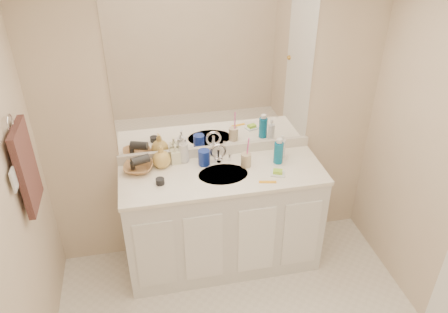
% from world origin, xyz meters
% --- Properties ---
extents(wall_back, '(2.60, 0.02, 2.40)m').
position_xyz_m(wall_back, '(0.00, 1.30, 1.20)').
color(wall_back, beige).
rests_on(wall_back, floor).
extents(vanity_cabinet, '(1.50, 0.55, 0.85)m').
position_xyz_m(vanity_cabinet, '(0.00, 1.02, 0.42)').
color(vanity_cabinet, silver).
rests_on(vanity_cabinet, floor).
extents(countertop, '(1.52, 0.57, 0.03)m').
position_xyz_m(countertop, '(0.00, 1.02, 0.86)').
color(countertop, white).
rests_on(countertop, vanity_cabinet).
extents(backsplash, '(1.52, 0.03, 0.08)m').
position_xyz_m(backsplash, '(0.00, 1.29, 0.92)').
color(backsplash, silver).
rests_on(backsplash, countertop).
extents(sink_basin, '(0.37, 0.37, 0.02)m').
position_xyz_m(sink_basin, '(0.00, 1.00, 0.87)').
color(sink_basin, beige).
rests_on(sink_basin, countertop).
extents(faucet, '(0.02, 0.02, 0.11)m').
position_xyz_m(faucet, '(0.00, 1.18, 0.94)').
color(faucet, silver).
rests_on(faucet, countertop).
extents(mirror, '(1.48, 0.01, 1.20)m').
position_xyz_m(mirror, '(0.00, 1.29, 1.56)').
color(mirror, white).
rests_on(mirror, wall_back).
extents(blue_mug, '(0.10, 0.10, 0.12)m').
position_xyz_m(blue_mug, '(-0.11, 1.17, 0.94)').
color(blue_mug, navy).
rests_on(blue_mug, countertop).
extents(tan_cup, '(0.10, 0.10, 0.11)m').
position_xyz_m(tan_cup, '(0.19, 1.08, 0.93)').
color(tan_cup, '#C4AE8A').
rests_on(tan_cup, countertop).
extents(toothbrush, '(0.02, 0.04, 0.19)m').
position_xyz_m(toothbrush, '(0.20, 1.08, 1.03)').
color(toothbrush, '#FF43AE').
rests_on(toothbrush, tan_cup).
extents(mouthwash_bottle, '(0.09, 0.09, 0.17)m').
position_xyz_m(mouthwash_bottle, '(0.44, 1.08, 0.96)').
color(mouthwash_bottle, '#0B638C').
rests_on(mouthwash_bottle, countertop).
extents(clear_pump_bottle, '(0.06, 0.06, 0.15)m').
position_xyz_m(clear_pump_bottle, '(0.49, 1.15, 0.95)').
color(clear_pump_bottle, silver).
rests_on(clear_pump_bottle, countertop).
extents(soap_dish, '(0.12, 0.11, 0.01)m').
position_xyz_m(soap_dish, '(0.39, 0.92, 0.89)').
color(soap_dish, white).
rests_on(soap_dish, countertop).
extents(green_soap, '(0.08, 0.07, 0.02)m').
position_xyz_m(green_soap, '(0.39, 0.92, 0.90)').
color(green_soap, '#9CDA35').
rests_on(green_soap, soap_dish).
extents(orange_comb, '(0.13, 0.05, 0.01)m').
position_xyz_m(orange_comb, '(0.29, 0.84, 0.88)').
color(orange_comb, '#FDA91A').
rests_on(orange_comb, countertop).
extents(dark_jar, '(0.08, 0.08, 0.04)m').
position_xyz_m(dark_jar, '(-0.46, 0.97, 0.90)').
color(dark_jar, black).
rests_on(dark_jar, countertop).
extents(soap_bottle_white, '(0.11, 0.11, 0.21)m').
position_xyz_m(soap_bottle_white, '(-0.26, 1.24, 0.99)').
color(soap_bottle_white, silver).
rests_on(soap_bottle_white, countertop).
extents(soap_bottle_cream, '(0.07, 0.07, 0.16)m').
position_xyz_m(soap_bottle_cream, '(-0.32, 1.23, 0.96)').
color(soap_bottle_cream, beige).
rests_on(soap_bottle_cream, countertop).
extents(soap_bottle_yellow, '(0.16, 0.16, 0.18)m').
position_xyz_m(soap_bottle_yellow, '(-0.43, 1.20, 0.97)').
color(soap_bottle_yellow, '#D8AE54').
rests_on(soap_bottle_yellow, countertop).
extents(wicker_basket, '(0.26, 0.26, 0.05)m').
position_xyz_m(wicker_basket, '(-0.61, 1.18, 0.91)').
color(wicker_basket, '#9F6D40').
rests_on(wicker_basket, countertop).
extents(hair_dryer, '(0.15, 0.11, 0.07)m').
position_xyz_m(hair_dryer, '(-0.59, 1.18, 0.97)').
color(hair_dryer, black).
rests_on(hair_dryer, wicker_basket).
extents(towel_ring, '(0.01, 0.11, 0.11)m').
position_xyz_m(towel_ring, '(-1.27, 0.77, 1.55)').
color(towel_ring, silver).
rests_on(towel_ring, wall_left).
extents(hand_towel, '(0.04, 0.32, 0.55)m').
position_xyz_m(hand_towel, '(-1.25, 0.77, 1.25)').
color(hand_towel, '#331D1B').
rests_on(hand_towel, towel_ring).
extents(switch_plate, '(0.01, 0.08, 0.13)m').
position_xyz_m(switch_plate, '(-1.27, 0.57, 1.30)').
color(switch_plate, silver).
rests_on(switch_plate, wall_left).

